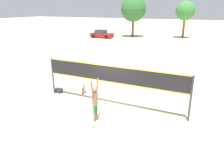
{
  "coord_description": "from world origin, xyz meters",
  "views": [
    {
      "loc": [
        4.98,
        -10.22,
        5.26
      ],
      "look_at": [
        0.0,
        0.0,
        1.28
      ],
      "focal_mm": 35.0,
      "sensor_mm": 36.0,
      "label": 1
    }
  ],
  "objects_px": {
    "player_blocker": "(83,78)",
    "tree_right_cluster": "(185,11)",
    "volleyball_net": "(112,77)",
    "parked_car_near": "(102,34)",
    "tree_left_cluster": "(133,9)",
    "volleyball": "(94,125)",
    "player_spiker": "(95,100)",
    "gear_bag": "(59,91)"
  },
  "relations": [
    {
      "from": "player_blocker",
      "to": "tree_right_cluster",
      "type": "distance_m",
      "value": 31.53
    },
    {
      "from": "volleyball_net",
      "to": "parked_car_near",
      "type": "xyz_separation_m",
      "value": [
        -14.61,
        25.65,
        -1.06
      ]
    },
    {
      "from": "parked_car_near",
      "to": "tree_left_cluster",
      "type": "xyz_separation_m",
      "value": [
        4.6,
        3.87,
        4.39
      ]
    },
    {
      "from": "volleyball",
      "to": "player_spiker",
      "type": "bearing_deg",
      "value": 111.85
    },
    {
      "from": "gear_bag",
      "to": "parked_car_near",
      "type": "xyz_separation_m",
      "value": [
        -10.65,
        25.43,
        0.49
      ]
    },
    {
      "from": "gear_bag",
      "to": "player_spiker",
      "type": "bearing_deg",
      "value": -28.88
    },
    {
      "from": "volleyball_net",
      "to": "player_spiker",
      "type": "height_order",
      "value": "volleyball_net"
    },
    {
      "from": "player_spiker",
      "to": "gear_bag",
      "type": "distance_m",
      "value": 4.71
    },
    {
      "from": "player_spiker",
      "to": "tree_left_cluster",
      "type": "relative_size",
      "value": 0.29
    },
    {
      "from": "player_spiker",
      "to": "tree_right_cluster",
      "type": "distance_m",
      "value": 34.17
    },
    {
      "from": "volleyball",
      "to": "tree_right_cluster",
      "type": "xyz_separation_m",
      "value": [
        -1.44,
        34.5,
        4.61
      ]
    },
    {
      "from": "player_spiker",
      "to": "player_blocker",
      "type": "height_order",
      "value": "player_blocker"
    },
    {
      "from": "tree_left_cluster",
      "to": "parked_car_near",
      "type": "bearing_deg",
      "value": -139.95
    },
    {
      "from": "tree_right_cluster",
      "to": "volleyball",
      "type": "bearing_deg",
      "value": -87.61
    },
    {
      "from": "volleyball",
      "to": "gear_bag",
      "type": "distance_m",
      "value": 5.07
    },
    {
      "from": "volleyball",
      "to": "tree_right_cluster",
      "type": "height_order",
      "value": "tree_right_cluster"
    },
    {
      "from": "tree_right_cluster",
      "to": "tree_left_cluster",
      "type": "bearing_deg",
      "value": -164.64
    },
    {
      "from": "parked_car_near",
      "to": "tree_left_cluster",
      "type": "relative_size",
      "value": 0.56
    },
    {
      "from": "gear_bag",
      "to": "tree_right_cluster",
      "type": "relative_size",
      "value": 0.07
    },
    {
      "from": "tree_left_cluster",
      "to": "player_blocker",
      "type": "bearing_deg",
      "value": -75.17
    },
    {
      "from": "tree_right_cluster",
      "to": "player_spiker",
      "type": "bearing_deg",
      "value": -87.94
    },
    {
      "from": "tree_left_cluster",
      "to": "volleyball",
      "type": "bearing_deg",
      "value": -72.19
    },
    {
      "from": "volleyball",
      "to": "tree_left_cluster",
      "type": "relative_size",
      "value": 0.03
    },
    {
      "from": "gear_bag",
      "to": "tree_left_cluster",
      "type": "relative_size",
      "value": 0.06
    },
    {
      "from": "tree_left_cluster",
      "to": "tree_right_cluster",
      "type": "bearing_deg",
      "value": 15.36
    },
    {
      "from": "tree_left_cluster",
      "to": "tree_right_cluster",
      "type": "distance_m",
      "value": 9.2
    },
    {
      "from": "player_spiker",
      "to": "parked_car_near",
      "type": "bearing_deg",
      "value": 27.97
    },
    {
      "from": "gear_bag",
      "to": "volleyball",
      "type": "bearing_deg",
      "value": -33.05
    },
    {
      "from": "parked_car_near",
      "to": "tree_right_cluster",
      "type": "xyz_separation_m",
      "value": [
        13.47,
        6.3,
        4.07
      ]
    },
    {
      "from": "player_blocker",
      "to": "parked_car_near",
      "type": "bearing_deg",
      "value": -153.9
    },
    {
      "from": "player_blocker",
      "to": "tree_right_cluster",
      "type": "xyz_separation_m",
      "value": [
        1.22,
        31.3,
        3.58
      ]
    },
    {
      "from": "volleyball_net",
      "to": "player_spiker",
      "type": "bearing_deg",
      "value": -87.67
    },
    {
      "from": "player_spiker",
      "to": "player_blocker",
      "type": "relative_size",
      "value": 0.99
    },
    {
      "from": "volleyball_net",
      "to": "tree_left_cluster",
      "type": "bearing_deg",
      "value": 108.72
    },
    {
      "from": "tree_left_cluster",
      "to": "tree_right_cluster",
      "type": "height_order",
      "value": "tree_left_cluster"
    },
    {
      "from": "player_blocker",
      "to": "gear_bag",
      "type": "relative_size",
      "value": 4.66
    },
    {
      "from": "player_blocker",
      "to": "volleyball",
      "type": "distance_m",
      "value": 4.28
    },
    {
      "from": "player_blocker",
      "to": "parked_car_near",
      "type": "relative_size",
      "value": 0.52
    },
    {
      "from": "player_spiker",
      "to": "tree_left_cluster",
      "type": "height_order",
      "value": "tree_left_cluster"
    },
    {
      "from": "player_spiker",
      "to": "volleyball_net",
      "type": "bearing_deg",
      "value": 2.33
    },
    {
      "from": "volleyball_net",
      "to": "player_blocker",
      "type": "bearing_deg",
      "value": 164.67
    },
    {
      "from": "volleyball",
      "to": "tree_right_cluster",
      "type": "distance_m",
      "value": 34.84
    }
  ]
}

